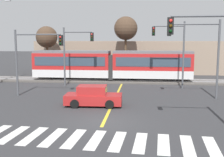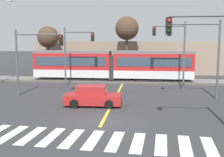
{
  "view_description": "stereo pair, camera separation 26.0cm",
  "coord_description": "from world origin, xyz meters",
  "px_view_note": "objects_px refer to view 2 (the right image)",
  "views": [
    {
      "loc": [
        2.23,
        -16.17,
        4.89
      ],
      "look_at": [
        -0.32,
        7.47,
        1.6
      ],
      "focal_mm": 45.0,
      "sensor_mm": 36.0,
      "label": 1
    },
    {
      "loc": [
        2.49,
        -16.14,
        4.89
      ],
      "look_at": [
        -0.32,
        7.47,
        1.6
      ],
      "focal_mm": 45.0,
      "sensor_mm": 36.0,
      "label": 2
    }
  ],
  "objects_px": {
    "sedan_crossing": "(93,97)",
    "traffic_light_far_left": "(75,48)",
    "bare_tree_west": "(127,29)",
    "traffic_light_far_right": "(174,45)",
    "traffic_light_mid_right": "(202,46)",
    "traffic_light_mid_left": "(33,52)",
    "traffic_light_near_right": "(213,51)",
    "bare_tree_far_west": "(48,37)",
    "light_rail_tram": "(113,64)"
  },
  "relations": [
    {
      "from": "traffic_light_far_left",
      "to": "bare_tree_far_west",
      "type": "distance_m",
      "value": 10.09
    },
    {
      "from": "traffic_light_near_right",
      "to": "traffic_light_mid_left",
      "type": "relative_size",
      "value": 1.13
    },
    {
      "from": "traffic_light_mid_right",
      "to": "traffic_light_far_left",
      "type": "bearing_deg",
      "value": 155.69
    },
    {
      "from": "traffic_light_far_right",
      "to": "traffic_light_mid_right",
      "type": "distance_m",
      "value": 5.16
    },
    {
      "from": "sedan_crossing",
      "to": "bare_tree_far_west",
      "type": "relative_size",
      "value": 0.63
    },
    {
      "from": "bare_tree_west",
      "to": "traffic_light_far_right",
      "type": "bearing_deg",
      "value": -58.6
    },
    {
      "from": "traffic_light_far_left",
      "to": "traffic_light_mid_right",
      "type": "distance_m",
      "value": 13.15
    },
    {
      "from": "light_rail_tram",
      "to": "traffic_light_mid_right",
      "type": "height_order",
      "value": "traffic_light_mid_right"
    },
    {
      "from": "sedan_crossing",
      "to": "traffic_light_mid_left",
      "type": "bearing_deg",
      "value": 151.87
    },
    {
      "from": "traffic_light_mid_left",
      "to": "traffic_light_mid_right",
      "type": "relative_size",
      "value": 0.88
    },
    {
      "from": "traffic_light_far_right",
      "to": "bare_tree_west",
      "type": "bearing_deg",
      "value": 121.4
    },
    {
      "from": "sedan_crossing",
      "to": "traffic_light_near_right",
      "type": "height_order",
      "value": "traffic_light_near_right"
    },
    {
      "from": "traffic_light_far_right",
      "to": "traffic_light_mid_left",
      "type": "distance_m",
      "value": 13.54
    },
    {
      "from": "traffic_light_far_left",
      "to": "traffic_light_far_right",
      "type": "bearing_deg",
      "value": -3.03
    },
    {
      "from": "bare_tree_far_west",
      "to": "bare_tree_west",
      "type": "bearing_deg",
      "value": -0.49
    },
    {
      "from": "traffic_light_near_right",
      "to": "traffic_light_mid_right",
      "type": "height_order",
      "value": "same"
    },
    {
      "from": "light_rail_tram",
      "to": "traffic_light_mid_right",
      "type": "bearing_deg",
      "value": -47.26
    },
    {
      "from": "traffic_light_far_right",
      "to": "traffic_light_far_left",
      "type": "bearing_deg",
      "value": 176.97
    },
    {
      "from": "traffic_light_far_right",
      "to": "bare_tree_west",
      "type": "xyz_separation_m",
      "value": [
        -5.28,
        8.65,
        1.97
      ]
    },
    {
      "from": "light_rail_tram",
      "to": "bare_tree_far_west",
      "type": "xyz_separation_m",
      "value": [
        -9.38,
        4.56,
        3.15
      ]
    },
    {
      "from": "sedan_crossing",
      "to": "bare_tree_west",
      "type": "distance_m",
      "value": 17.98
    },
    {
      "from": "light_rail_tram",
      "to": "traffic_light_near_right",
      "type": "xyz_separation_m",
      "value": [
        7.33,
        -17.51,
        2.25
      ]
    },
    {
      "from": "light_rail_tram",
      "to": "bare_tree_far_west",
      "type": "bearing_deg",
      "value": 154.1
    },
    {
      "from": "traffic_light_far_right",
      "to": "sedan_crossing",
      "type": "bearing_deg",
      "value": -128.48
    },
    {
      "from": "traffic_light_far_left",
      "to": "bare_tree_far_west",
      "type": "bearing_deg",
      "value": 125.13
    },
    {
      "from": "bare_tree_west",
      "to": "traffic_light_mid_left",
      "type": "bearing_deg",
      "value": -117.31
    },
    {
      "from": "light_rail_tram",
      "to": "bare_tree_west",
      "type": "height_order",
      "value": "bare_tree_west"
    },
    {
      "from": "light_rail_tram",
      "to": "traffic_light_near_right",
      "type": "bearing_deg",
      "value": -67.29
    },
    {
      "from": "traffic_light_near_right",
      "to": "bare_tree_west",
      "type": "xyz_separation_m",
      "value": [
        -5.95,
        21.97,
        2.02
      ]
    },
    {
      "from": "sedan_crossing",
      "to": "traffic_light_far_left",
      "type": "distance_m",
      "value": 10.18
    },
    {
      "from": "traffic_light_mid_left",
      "to": "bare_tree_far_west",
      "type": "distance_m",
      "value": 14.52
    },
    {
      "from": "traffic_light_mid_right",
      "to": "bare_tree_west",
      "type": "relative_size",
      "value": 0.82
    },
    {
      "from": "light_rail_tram",
      "to": "traffic_light_mid_left",
      "type": "height_order",
      "value": "traffic_light_mid_left"
    },
    {
      "from": "traffic_light_near_right",
      "to": "traffic_light_mid_right",
      "type": "distance_m",
      "value": 8.52
    },
    {
      "from": "traffic_light_far_right",
      "to": "bare_tree_far_west",
      "type": "xyz_separation_m",
      "value": [
        -16.04,
        8.74,
        0.85
      ]
    },
    {
      "from": "sedan_crossing",
      "to": "traffic_light_mid_right",
      "type": "xyz_separation_m",
      "value": [
        8.37,
        3.51,
        3.65
      ]
    },
    {
      "from": "light_rail_tram",
      "to": "traffic_light_far_left",
      "type": "xyz_separation_m",
      "value": [
        -3.61,
        -3.64,
        1.97
      ]
    },
    {
      "from": "light_rail_tram",
      "to": "traffic_light_far_left",
      "type": "distance_m",
      "value": 5.5
    },
    {
      "from": "sedan_crossing",
      "to": "traffic_light_near_right",
      "type": "bearing_deg",
      "value": -34.03
    },
    {
      "from": "traffic_light_near_right",
      "to": "bare_tree_west",
      "type": "height_order",
      "value": "bare_tree_west"
    },
    {
      "from": "sedan_crossing",
      "to": "traffic_light_mid_right",
      "type": "height_order",
      "value": "traffic_light_mid_right"
    },
    {
      "from": "traffic_light_far_right",
      "to": "traffic_light_mid_right",
      "type": "height_order",
      "value": "traffic_light_far_right"
    },
    {
      "from": "sedan_crossing",
      "to": "traffic_light_far_left",
      "type": "xyz_separation_m",
      "value": [
        -3.61,
        8.92,
        3.32
      ]
    },
    {
      "from": "traffic_light_mid_left",
      "to": "bare_tree_far_west",
      "type": "xyz_separation_m",
      "value": [
        -3.57,
        14.01,
        1.35
      ]
    },
    {
      "from": "sedan_crossing",
      "to": "traffic_light_near_right",
      "type": "xyz_separation_m",
      "value": [
        7.33,
        -4.95,
        3.6
      ]
    },
    {
      "from": "traffic_light_mid_right",
      "to": "bare_tree_far_west",
      "type": "distance_m",
      "value": 22.38
    },
    {
      "from": "traffic_light_far_left",
      "to": "bare_tree_west",
      "type": "bearing_deg",
      "value": 58.39
    },
    {
      "from": "traffic_light_near_right",
      "to": "bare_tree_far_west",
      "type": "bearing_deg",
      "value": 127.13
    },
    {
      "from": "traffic_light_near_right",
      "to": "bare_tree_far_west",
      "type": "height_order",
      "value": "bare_tree_far_west"
    },
    {
      "from": "traffic_light_mid_left",
      "to": "traffic_light_near_right",
      "type": "bearing_deg",
      "value": -31.52
    }
  ]
}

